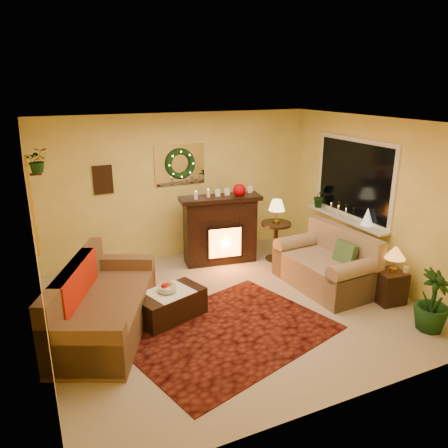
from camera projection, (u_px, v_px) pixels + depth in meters
name	position (u px, v px, depth m)	size (l,w,h in m)	color
floor	(234.00, 306.00, 6.32)	(5.00, 5.00, 0.00)	beige
ceiling	(236.00, 123.00, 5.52)	(5.00, 5.00, 0.00)	white
wall_back	(180.00, 187.00, 7.86)	(5.00, 5.00, 0.00)	#EFD88C
wall_front	(343.00, 288.00, 3.97)	(5.00, 5.00, 0.00)	#EFD88C
wall_left	(36.00, 249.00, 4.93)	(4.50, 4.50, 0.00)	#EFD88C
wall_right	(376.00, 201.00, 6.91)	(4.50, 4.50, 0.00)	#EFD88C
area_rug	(228.00, 332.00, 5.66)	(2.54, 1.90, 0.01)	#591413
sofa	(106.00, 301.00, 5.58)	(0.93, 2.12, 0.91)	brown
red_throw	(97.00, 295.00, 5.68)	(0.78, 1.27, 0.02)	red
fireplace	(220.00, 233.00, 7.74)	(1.25, 0.40, 1.15)	black
poinsettia	(239.00, 190.00, 7.59)	(0.23, 0.23, 0.23)	#BC0007
mantel_candle_a	(196.00, 197.00, 7.31)	(0.06, 0.06, 0.18)	white
mantel_candle_b	(208.00, 195.00, 7.44)	(0.06, 0.06, 0.18)	silver
mantel_mirror	(180.00, 165.00, 7.72)	(0.92, 0.02, 0.72)	white
wreath	(181.00, 164.00, 7.68)	(0.55, 0.55, 0.11)	#194719
wall_art	(103.00, 180.00, 7.23)	(0.32, 0.03, 0.48)	#381E11
gold_mirror	(32.00, 204.00, 5.06)	(0.03, 0.84, 1.00)	gold
hanging_plant	(39.00, 172.00, 5.69)	(0.33, 0.28, 0.36)	#194719
loveseat	(325.00, 261.00, 6.83)	(0.91, 1.56, 0.91)	tan
window_frame	(354.00, 179.00, 7.30)	(0.03, 1.86, 1.36)	white
window_glass	(353.00, 179.00, 7.30)	(0.02, 1.70, 1.22)	black
window_sill	(345.00, 218.00, 7.47)	(0.22, 1.86, 0.04)	white
mini_tree	(368.00, 216.00, 7.01)	(0.18, 0.18, 0.28)	white
sill_plant	(320.00, 197.00, 8.01)	(0.29, 0.24, 0.54)	#15591A
side_table_round	(276.00, 243.00, 7.90)	(0.54, 0.54, 0.70)	#452D19
lamp_cream	(276.00, 214.00, 7.71)	(0.29, 0.29, 0.44)	#F8D992
end_table_square	(389.00, 285.00, 6.38)	(0.39, 0.39, 0.48)	#3F2011
lamp_tiffany	(395.00, 255.00, 6.23)	(0.30, 0.30, 0.44)	gold
coffee_table	(170.00, 304.00, 5.95)	(0.92, 0.51, 0.39)	#4C2B1A
fruit_bowl	(167.00, 288.00, 5.87)	(0.26, 0.26, 0.06)	beige
floor_palm	(434.00, 298.00, 5.60)	(1.37, 1.37, 2.44)	#155518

